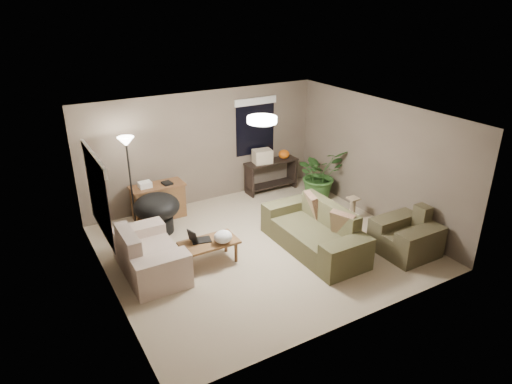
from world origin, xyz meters
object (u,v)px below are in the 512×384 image
desk (159,201)px  console_table (271,173)px  loveseat (148,257)px  houseplant (319,180)px  main_sofa (315,234)px  coffee_table (209,245)px  armchair (406,237)px  cat_scratching_post (352,210)px  floor_lamp (127,153)px  papasan_chair (157,210)px

desk → console_table: 2.83m
loveseat → houseplant: 4.49m
houseplant → console_table: bearing=126.8°
main_sofa → coffee_table: bearing=164.4°
console_table → armchair: bearing=-80.6°
desk → console_table: bearing=1.6°
loveseat → coffee_table: size_ratio=1.60×
main_sofa → cat_scratching_post: main_sofa is taller
main_sofa → coffee_table: main_sofa is taller
loveseat → floor_lamp: size_ratio=0.84×
loveseat → coffee_table: (1.01, -0.24, 0.06)m
armchair → papasan_chair: bearing=140.5°
coffee_table → houseplant: 3.59m
main_sofa → armchair: same height
coffee_table → floor_lamp: (-0.75, 1.96, 1.24)m
loveseat → desk: (0.84, 1.90, 0.08)m
console_table → cat_scratching_post: console_table is taller
main_sofa → loveseat: (-2.92, 0.77, 0.00)m
papasan_chair → loveseat: bearing=-114.9°
main_sofa → armchair: (1.36, -0.93, 0.00)m
console_table → papasan_chair: papasan_chair is taller
floor_lamp → houseplant: floor_lamp is taller
console_table → houseplant: bearing=-53.2°
desk → houseplant: (3.53, -0.87, 0.09)m
houseplant → desk: bearing=166.2°
armchair → desk: bearing=133.7°
armchair → coffee_table: bearing=155.9°
console_table → main_sofa: bearing=-105.2°
coffee_table → papasan_chair: (-0.40, 1.56, 0.11)m
loveseat → floor_lamp: 2.17m
loveseat → cat_scratching_post: loveseat is taller
papasan_chair → coffee_table: bearing=-75.6°
houseplant → papasan_chair: bearing=175.6°
houseplant → loveseat: bearing=-166.8°
loveseat → main_sofa: bearing=-14.9°
papasan_chair → cat_scratching_post: bearing=-22.5°
coffee_table → desk: size_ratio=0.91×
armchair → papasan_chair: armchair is taller
console_table → cat_scratching_post: 2.29m
loveseat → papasan_chair: (0.61, 1.32, 0.17)m
floor_lamp → console_table: bearing=4.3°
floor_lamp → cat_scratching_post: 4.69m
main_sofa → papasan_chair: main_sofa is taller
console_table → papasan_chair: 3.12m
main_sofa → loveseat: same height
papasan_chair → floor_lamp: bearing=131.1°
armchair → cat_scratching_post: (0.03, 1.49, -0.08)m
houseplant → floor_lamp: bearing=170.5°
desk → papasan_chair: 0.63m
loveseat → console_table: (3.66, 1.98, 0.14)m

